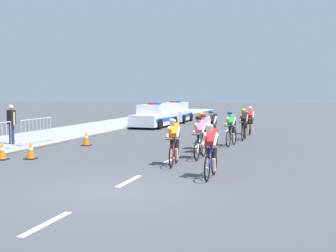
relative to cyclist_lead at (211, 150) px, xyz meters
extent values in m
plane|color=#424247|center=(-1.99, -2.08, -0.79)|extent=(160.00, 160.00, 0.00)
cube|color=gray|center=(-10.06, 11.92, -0.73)|extent=(4.19, 60.00, 0.12)
cube|color=#9E9E99|center=(-8.05, 11.92, -0.72)|extent=(0.16, 60.00, 0.13)
cube|color=white|center=(-1.99, -5.02, -0.78)|extent=(0.14, 1.60, 0.01)
cube|color=white|center=(-1.99, -1.02, -0.78)|extent=(0.14, 1.60, 0.01)
cube|color=white|center=(-1.99, 2.98, -0.78)|extent=(0.14, 1.60, 0.01)
cube|color=white|center=(-1.99, 6.98, -0.78)|extent=(0.14, 1.60, 0.01)
cube|color=white|center=(-1.99, 10.98, -0.78)|extent=(0.14, 1.60, 0.01)
cube|color=white|center=(-1.99, 14.98, -0.78)|extent=(0.14, 1.60, 0.01)
torus|color=black|center=(0.01, -0.48, -0.42)|extent=(0.05, 0.72, 0.72)
cylinder|color=#99999E|center=(0.01, -0.48, -0.42)|extent=(0.06, 0.06, 0.06)
torus|color=black|center=(-0.01, 0.52, -0.42)|extent=(0.05, 0.72, 0.72)
cylinder|color=#99999E|center=(-0.01, 0.52, -0.42)|extent=(0.06, 0.06, 0.06)
cylinder|color=#1E1E99|center=(0.00, -0.03, 0.11)|extent=(0.04, 0.55, 0.04)
cylinder|color=#1E1E99|center=(0.00, -0.20, -0.21)|extent=(0.05, 0.48, 0.63)
cylinder|color=#1E1E99|center=(0.00, 0.17, -0.19)|extent=(0.04, 0.04, 0.65)
cylinder|color=black|center=(0.00, -0.38, 0.09)|extent=(0.42, 0.03, 0.03)
cube|color=black|center=(0.00, 0.17, 0.15)|extent=(0.10, 0.22, 0.05)
cube|color=red|center=(0.00, 0.05, 0.35)|extent=(0.29, 0.54, 0.47)
cube|color=black|center=(0.00, 0.16, 0.19)|extent=(0.28, 0.20, 0.18)
cylinder|color=black|center=(0.09, 0.11, -0.15)|extent=(0.11, 0.22, 0.40)
cylinder|color=beige|center=(0.09, 0.03, -0.41)|extent=(0.09, 0.15, 0.36)
cylinder|color=black|center=(-0.09, 0.11, -0.15)|extent=(0.11, 0.17, 0.40)
cylinder|color=beige|center=(-0.09, 0.03, -0.41)|extent=(0.09, 0.12, 0.36)
cylinder|color=beige|center=(0.16, -0.17, 0.30)|extent=(0.08, 0.40, 0.35)
cylinder|color=beige|center=(-0.16, -0.17, 0.30)|extent=(0.08, 0.40, 0.35)
sphere|color=beige|center=(0.00, -0.25, 0.59)|extent=(0.19, 0.19, 0.19)
ellipsoid|color=white|center=(0.00, -0.26, 0.66)|extent=(0.23, 0.32, 0.24)
torus|color=black|center=(-1.49, 1.23, -0.42)|extent=(0.12, 0.72, 0.72)
cylinder|color=#99999E|center=(-1.49, 1.23, -0.42)|extent=(0.07, 0.07, 0.06)
torus|color=black|center=(-1.60, 2.23, -0.42)|extent=(0.12, 0.72, 0.72)
cylinder|color=#99999E|center=(-1.60, 2.23, -0.42)|extent=(0.07, 0.07, 0.06)
cylinder|color=#B21919|center=(-1.54, 1.68, 0.11)|extent=(0.10, 0.55, 0.04)
cylinder|color=#B21919|center=(-1.52, 1.51, -0.21)|extent=(0.09, 0.48, 0.63)
cylinder|color=#B21919|center=(-1.56, 1.88, -0.19)|extent=(0.04, 0.04, 0.65)
cylinder|color=black|center=(-1.50, 1.33, 0.09)|extent=(0.42, 0.07, 0.03)
cube|color=black|center=(-1.56, 1.88, 0.15)|extent=(0.12, 0.23, 0.05)
cube|color=orange|center=(-1.55, 1.76, 0.35)|extent=(0.34, 0.58, 0.45)
cube|color=black|center=(-1.56, 1.87, 0.19)|extent=(0.30, 0.23, 0.18)
cylinder|color=black|center=(-1.47, 1.83, -0.15)|extent=(0.13, 0.23, 0.40)
cylinder|color=beige|center=(-1.46, 1.75, -0.41)|extent=(0.11, 0.16, 0.36)
cylinder|color=black|center=(-1.65, 1.81, -0.15)|extent=(0.13, 0.18, 0.40)
cylinder|color=beige|center=(-1.64, 1.73, -0.41)|extent=(0.10, 0.13, 0.36)
cylinder|color=beige|center=(-1.37, 1.56, 0.30)|extent=(0.12, 0.41, 0.35)
cylinder|color=beige|center=(-1.68, 1.52, 0.30)|extent=(0.12, 0.41, 0.35)
sphere|color=beige|center=(-1.52, 1.46, 0.59)|extent=(0.19, 0.19, 0.19)
ellipsoid|color=white|center=(-1.51, 1.45, 0.66)|extent=(0.26, 0.34, 0.24)
torus|color=black|center=(-1.07, 2.89, -0.42)|extent=(0.06, 0.72, 0.72)
cylinder|color=#99999E|center=(-1.07, 2.89, -0.42)|extent=(0.06, 0.06, 0.06)
torus|color=black|center=(-1.05, 3.89, -0.42)|extent=(0.06, 0.72, 0.72)
cylinder|color=#99999E|center=(-1.05, 3.89, -0.42)|extent=(0.06, 0.06, 0.06)
cylinder|color=silver|center=(-1.06, 3.34, 0.11)|extent=(0.05, 0.55, 0.04)
cylinder|color=silver|center=(-1.06, 3.16, -0.21)|extent=(0.05, 0.48, 0.63)
cylinder|color=silver|center=(-1.05, 3.54, -0.19)|extent=(0.04, 0.04, 0.65)
cylinder|color=black|center=(-1.06, 2.99, 0.09)|extent=(0.42, 0.04, 0.03)
cube|color=black|center=(-1.05, 3.54, 0.15)|extent=(0.10, 0.22, 0.05)
cube|color=pink|center=(-1.06, 3.41, 0.35)|extent=(0.29, 0.55, 0.47)
cube|color=black|center=(-1.05, 3.53, 0.19)|extent=(0.28, 0.21, 0.18)
cylinder|color=black|center=(-0.96, 3.47, -0.15)|extent=(0.11, 0.23, 0.40)
cylinder|color=tan|center=(-0.97, 3.39, -0.41)|extent=(0.09, 0.16, 0.36)
cylinder|color=black|center=(-1.14, 3.48, -0.15)|extent=(0.11, 0.17, 0.40)
cylinder|color=tan|center=(-1.15, 3.40, -0.41)|extent=(0.09, 0.12, 0.36)
cylinder|color=tan|center=(-0.90, 3.19, 0.30)|extent=(0.08, 0.40, 0.35)
cylinder|color=tan|center=(-1.22, 3.20, 0.30)|extent=(0.08, 0.40, 0.35)
sphere|color=tan|center=(-1.06, 3.11, 0.59)|extent=(0.19, 0.19, 0.19)
ellipsoid|color=black|center=(-1.06, 3.10, 0.66)|extent=(0.24, 0.32, 0.24)
torus|color=black|center=(-1.23, 4.35, -0.42)|extent=(0.09, 0.73, 0.72)
cylinder|color=#99999E|center=(-1.23, 4.35, -0.42)|extent=(0.06, 0.06, 0.06)
torus|color=black|center=(-1.17, 5.34, -0.42)|extent=(0.09, 0.73, 0.72)
cylinder|color=#99999E|center=(-1.17, 5.34, -0.42)|extent=(0.06, 0.06, 0.06)
cylinder|color=silver|center=(-1.20, 4.79, 0.11)|extent=(0.07, 0.55, 0.04)
cylinder|color=silver|center=(-1.21, 4.62, -0.21)|extent=(0.07, 0.48, 0.63)
cylinder|color=silver|center=(-1.19, 4.99, -0.19)|extent=(0.04, 0.04, 0.65)
cylinder|color=black|center=(-1.22, 4.45, 0.09)|extent=(0.42, 0.05, 0.03)
cube|color=black|center=(-1.19, 4.99, 0.15)|extent=(0.11, 0.23, 0.05)
cube|color=pink|center=(-1.20, 4.87, 0.35)|extent=(0.31, 0.56, 0.46)
cube|color=black|center=(-1.19, 4.98, 0.19)|extent=(0.29, 0.22, 0.18)
cylinder|color=black|center=(-1.10, 4.93, -0.15)|extent=(0.12, 0.23, 0.40)
cylinder|color=beige|center=(-1.11, 4.85, -0.41)|extent=(0.10, 0.16, 0.36)
cylinder|color=black|center=(-1.28, 4.94, -0.15)|extent=(0.12, 0.18, 0.40)
cylinder|color=beige|center=(-1.29, 4.86, -0.41)|extent=(0.10, 0.13, 0.36)
cylinder|color=beige|center=(-1.05, 4.64, 0.30)|extent=(0.10, 0.41, 0.35)
cylinder|color=beige|center=(-1.37, 4.66, 0.30)|extent=(0.10, 0.41, 0.35)
sphere|color=beige|center=(-1.21, 4.57, 0.59)|extent=(0.19, 0.19, 0.19)
ellipsoid|color=red|center=(-1.21, 4.56, 0.66)|extent=(0.25, 0.33, 0.24)
torus|color=black|center=(-1.53, 5.37, -0.42)|extent=(0.06, 0.72, 0.72)
cylinder|color=#99999E|center=(-1.53, 5.37, -0.42)|extent=(0.06, 0.06, 0.06)
torus|color=black|center=(-1.51, 6.37, -0.42)|extent=(0.06, 0.72, 0.72)
cylinder|color=#99999E|center=(-1.51, 6.37, -0.42)|extent=(0.06, 0.06, 0.06)
cylinder|color=#1E1E99|center=(-1.52, 5.82, 0.11)|extent=(0.05, 0.55, 0.04)
cylinder|color=#1E1E99|center=(-1.52, 5.64, -0.21)|extent=(0.05, 0.48, 0.63)
cylinder|color=#1E1E99|center=(-1.52, 6.02, -0.19)|extent=(0.04, 0.04, 0.65)
cylinder|color=black|center=(-1.53, 5.47, 0.09)|extent=(0.42, 0.04, 0.03)
cube|color=black|center=(-1.52, 6.02, 0.15)|extent=(0.11, 0.22, 0.05)
cube|color=#19B2B7|center=(-1.52, 5.89, 0.35)|extent=(0.29, 0.55, 0.46)
cube|color=black|center=(-1.52, 6.01, 0.19)|extent=(0.28, 0.21, 0.18)
cylinder|color=black|center=(-1.43, 5.96, -0.15)|extent=(0.12, 0.23, 0.40)
cylinder|color=beige|center=(-1.43, 5.88, -0.41)|extent=(0.09, 0.16, 0.36)
cylinder|color=black|center=(-1.61, 5.96, -0.15)|extent=(0.11, 0.17, 0.40)
cylinder|color=beige|center=(-1.61, 5.88, -0.41)|extent=(0.09, 0.12, 0.36)
cylinder|color=beige|center=(-1.36, 5.67, 0.30)|extent=(0.09, 0.40, 0.35)
cylinder|color=beige|center=(-1.68, 5.68, 0.30)|extent=(0.09, 0.40, 0.35)
sphere|color=beige|center=(-1.53, 5.59, 0.59)|extent=(0.19, 0.19, 0.19)
ellipsoid|color=yellow|center=(-1.53, 5.58, 0.66)|extent=(0.24, 0.32, 0.24)
torus|color=black|center=(-0.63, 6.81, -0.42)|extent=(0.11, 0.72, 0.72)
cylinder|color=#99999E|center=(-0.63, 6.81, -0.42)|extent=(0.07, 0.07, 0.06)
torus|color=black|center=(-0.54, 7.81, -0.42)|extent=(0.11, 0.72, 0.72)
cylinder|color=#99999E|center=(-0.54, 7.81, -0.42)|extent=(0.07, 0.07, 0.06)
cylinder|color=black|center=(-0.59, 7.26, 0.11)|extent=(0.09, 0.55, 0.04)
cylinder|color=black|center=(-0.61, 7.08, -0.21)|extent=(0.09, 0.48, 0.63)
cylinder|color=black|center=(-0.57, 7.46, -0.19)|extent=(0.04, 0.04, 0.65)
cylinder|color=black|center=(-0.62, 6.91, 0.09)|extent=(0.42, 0.07, 0.03)
cube|color=black|center=(-0.57, 7.46, 0.15)|extent=(0.12, 0.23, 0.05)
cube|color=green|center=(-0.58, 7.33, 0.35)|extent=(0.33, 0.56, 0.47)
cube|color=black|center=(-0.57, 7.45, 0.19)|extent=(0.30, 0.23, 0.18)
cylinder|color=black|center=(-0.49, 7.39, -0.15)|extent=(0.13, 0.23, 0.40)
cylinder|color=tan|center=(-0.50, 7.31, -0.41)|extent=(0.10, 0.16, 0.36)
cylinder|color=black|center=(-0.67, 7.41, -0.15)|extent=(0.13, 0.18, 0.40)
cylinder|color=tan|center=(-0.67, 7.33, -0.41)|extent=(0.10, 0.13, 0.36)
cylinder|color=tan|center=(-0.44, 7.10, 0.30)|extent=(0.11, 0.41, 0.35)
cylinder|color=tan|center=(-0.76, 7.13, 0.30)|extent=(0.11, 0.41, 0.35)
sphere|color=tan|center=(-0.61, 7.03, 0.59)|extent=(0.19, 0.19, 0.19)
ellipsoid|color=blue|center=(-0.61, 7.02, 0.66)|extent=(0.26, 0.33, 0.24)
torus|color=black|center=(-0.37, 9.34, -0.42)|extent=(0.05, 0.72, 0.72)
cylinder|color=#99999E|center=(-0.37, 9.34, -0.42)|extent=(0.06, 0.06, 0.06)
torus|color=black|center=(-0.37, 10.34, -0.42)|extent=(0.05, 0.72, 0.72)
cylinder|color=#99999E|center=(-0.37, 10.34, -0.42)|extent=(0.06, 0.06, 0.06)
cylinder|color=black|center=(-0.37, 9.79, 0.11)|extent=(0.04, 0.55, 0.04)
cylinder|color=black|center=(-0.37, 9.61, -0.21)|extent=(0.04, 0.48, 0.63)
cylinder|color=black|center=(-0.37, 9.99, -0.19)|extent=(0.04, 0.04, 0.65)
cylinder|color=black|center=(-0.37, 9.44, 0.09)|extent=(0.42, 0.03, 0.03)
cube|color=black|center=(-0.37, 9.99, 0.15)|extent=(0.10, 0.22, 0.05)
cube|color=black|center=(-0.37, 9.86, 0.35)|extent=(0.28, 0.54, 0.46)
cube|color=black|center=(-0.37, 9.98, 0.19)|extent=(0.28, 0.20, 0.18)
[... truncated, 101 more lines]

